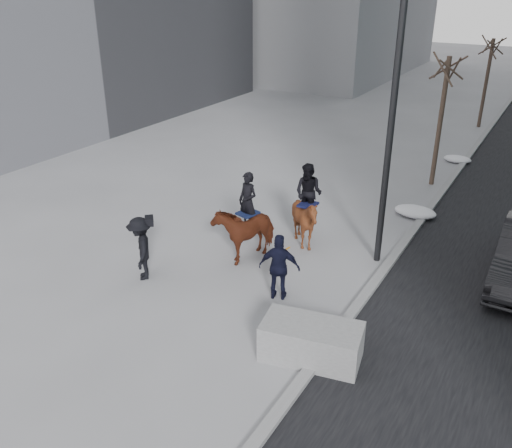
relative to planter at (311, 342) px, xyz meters
The scene contains 11 objects.
ground 3.12m from the planter, 155.25° to the left, with size 120.00×120.00×0.00m, color gray.
curb 11.30m from the planter, 89.05° to the left, with size 0.25×90.00×0.12m, color gray.
planter is the anchor object (origin of this frame).
tree_near 12.20m from the planter, 91.97° to the left, with size 1.20×1.20×5.36m, color #3C2A23, non-canonical shape.
tree_far 22.22m from the planter, 91.07° to the left, with size 1.20×1.20×5.03m, color #382821, non-canonical shape.
mounted_left 4.93m from the planter, 137.71° to the left, with size 1.32×2.08×2.49m.
mounted_right 5.29m from the planter, 117.01° to the left, with size 1.35×1.52×2.55m.
feeder 2.49m from the planter, 134.25° to the left, with size 1.11×1.01×1.75m.
camera_crew 5.42m from the planter, behind, with size 1.23×1.28×1.75m.
lamppost 6.71m from the planter, 92.49° to the left, with size 0.25×0.83×9.09m.
snow_piles 11.00m from the planter, 90.59° to the left, with size 1.40×7.53×0.35m.
Camera 1 is at (6.51, -9.93, 7.47)m, focal length 38.00 mm.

